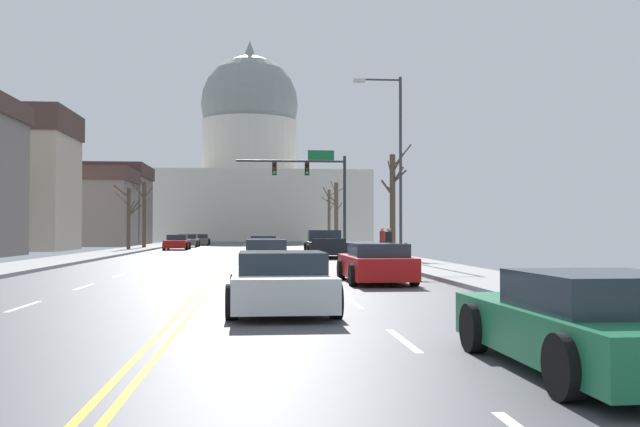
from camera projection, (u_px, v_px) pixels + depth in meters
ground at (229, 263)px, 34.04m from camera, size 20.00×180.00×0.20m
signal_gantry at (315, 179)px, 51.23m from camera, size 7.91×0.41×7.22m
street_lamp_right at (395, 153)px, 34.17m from camera, size 2.34×0.24×8.84m
capitol_building at (250, 173)px, 109.48m from camera, size 34.97×22.21×30.86m
sedan_near_00 at (263, 245)px, 47.65m from camera, size 2.14×4.54×1.23m
pickup_truck_near_01 at (325, 245)px, 41.87m from camera, size 2.41×5.67×1.60m
sedan_near_02 at (265, 251)px, 35.37m from camera, size 1.95×4.22×1.19m
sedan_near_03 at (267, 256)px, 28.26m from camera, size 2.09×4.67×1.23m
sedan_near_04 at (376, 264)px, 21.73m from camera, size 2.02×4.58×1.20m
sedan_near_05 at (281, 282)px, 14.17m from camera, size 2.12×4.60×1.18m
sedan_near_06 at (593, 324)px, 8.04m from camera, size 2.11×4.36×1.14m
sedan_oncoming_00 at (177, 243)px, 57.81m from camera, size 1.98×4.23×1.23m
sedan_oncoming_01 at (188, 241)px, 67.46m from camera, size 2.09×4.29×1.23m
sedan_oncoming_02 at (200, 240)px, 77.65m from camera, size 2.21×4.27×1.16m
flank_building_00 at (12, 179)px, 55.70m from camera, size 9.12×8.16×11.02m
flank_building_02 at (76, 207)px, 70.63m from camera, size 11.32×8.52×7.71m
flank_building_03 at (100, 204)px, 80.17m from camera, size 10.64×9.78×8.91m
bare_tree_00 at (329, 215)px, 74.05m from camera, size 2.47×1.24×5.95m
bare_tree_01 at (144, 212)px, 60.78m from camera, size 1.87×1.38×6.02m
bare_tree_02 at (336, 214)px, 65.62m from camera, size 1.45×1.52×6.05m
bare_tree_03 at (129, 215)px, 54.58m from camera, size 2.00×2.38×4.94m
bare_tree_04 at (393, 201)px, 38.12m from camera, size 1.68×2.05×6.17m
pedestrian_00 at (382, 239)px, 44.68m from camera, size 0.35×0.34×1.62m
pedestrian_01 at (389, 242)px, 34.71m from camera, size 0.35×0.34×1.60m
bicycle_parked at (405, 252)px, 35.90m from camera, size 0.12×1.77×0.85m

